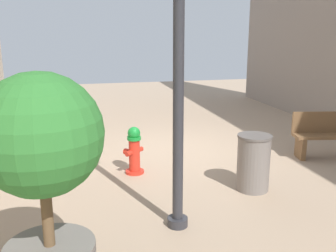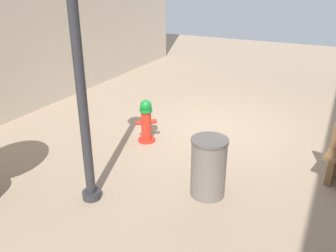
{
  "view_description": "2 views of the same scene",
  "coord_description": "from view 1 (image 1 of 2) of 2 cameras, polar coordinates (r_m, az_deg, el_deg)",
  "views": [
    {
      "loc": [
        2.16,
        7.92,
        2.59
      ],
      "look_at": [
        0.69,
        1.89,
        1.05
      ],
      "focal_mm": 41.07,
      "sensor_mm": 36.0,
      "label": 1
    },
    {
      "loc": [
        -2.2,
        6.86,
        3.17
      ],
      "look_at": [
        0.21,
        2.1,
        0.87
      ],
      "focal_mm": 37.88,
      "sensor_mm": 36.0,
      "label": 2
    }
  ],
  "objects": [
    {
      "name": "trash_bin",
      "position": [
        6.53,
        12.56,
        -5.31
      ],
      "size": [
        0.56,
        0.56,
        0.95
      ],
      "color": "slate",
      "rests_on": "ground_plane"
    },
    {
      "name": "planter_tree",
      "position": [
        3.77,
        -18.03,
        -5.76
      ],
      "size": [
        1.16,
        1.16,
        2.26
      ],
      "color": "slate",
      "rests_on": "ground_plane"
    },
    {
      "name": "fire_hydrant",
      "position": [
        7.15,
        -5.06,
        -3.58
      ],
      "size": [
        0.39,
        0.39,
        0.89
      ],
      "color": "red",
      "rests_on": "ground_plane"
    },
    {
      "name": "bench_near",
      "position": [
        8.68,
        22.55,
        -1.2
      ],
      "size": [
        1.49,
        0.71,
        0.95
      ],
      "color": "brown",
      "rests_on": "ground_plane"
    },
    {
      "name": "street_lamp",
      "position": [
        4.78,
        1.58,
        10.36
      ],
      "size": [
        0.36,
        0.36,
        3.67
      ],
      "color": "#2D2D33",
      "rests_on": "ground_plane"
    },
    {
      "name": "ground_plane",
      "position": [
        8.61,
        1.52,
        -3.59
      ],
      "size": [
        23.4,
        23.4,
        0.0
      ],
      "primitive_type": "plane",
      "color": "tan"
    }
  ]
}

